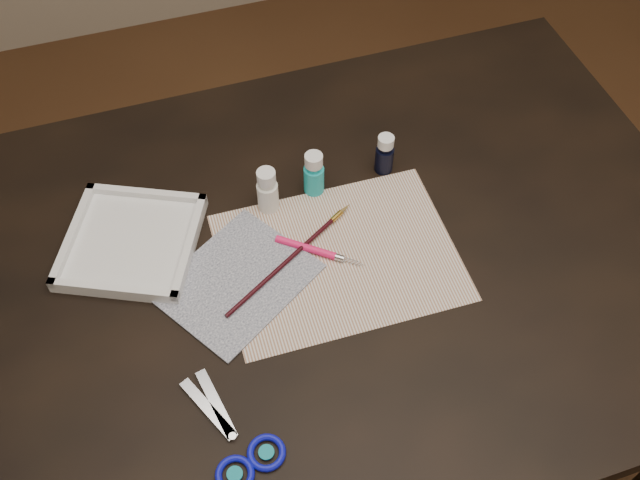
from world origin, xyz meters
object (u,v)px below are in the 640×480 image
object	(u,v)px
paper	(339,257)
palette_tray	(131,241)
paint_bottle_navy	(385,154)
scissors	(221,430)
canvas	(237,281)
paint_bottle_white	(267,190)
paint_bottle_cyan	(314,173)

from	to	relation	value
paper	palette_tray	xyz separation A→B (m)	(-0.31, 0.13, 0.01)
paper	paint_bottle_navy	bearing A→B (deg)	48.74
paint_bottle_navy	scissors	bearing A→B (deg)	-135.19
canvas	paint_bottle_white	xyz separation A→B (m)	(0.09, 0.13, 0.04)
canvas	paint_bottle_white	world-z (taller)	paint_bottle_white
canvas	paint_bottle_white	distance (m)	0.16
paint_bottle_cyan	palette_tray	distance (m)	0.32
paint_bottle_cyan	paint_bottle_navy	xyz separation A→B (m)	(0.13, 0.01, -0.00)
paint_bottle_cyan	palette_tray	size ratio (longest dim) A/B	0.41
canvas	paint_bottle_cyan	size ratio (longest dim) A/B	2.64
paint_bottle_navy	palette_tray	size ratio (longest dim) A/B	0.38
paper	paint_bottle_navy	distance (m)	0.21
canvas	paint_bottle_navy	bearing A→B (deg)	26.54
paint_bottle_white	palette_tray	size ratio (longest dim) A/B	0.42
scissors	canvas	bearing A→B (deg)	-44.15
paint_bottle_cyan	paint_bottle_white	bearing A→B (deg)	-171.81
paper	paint_bottle_white	size ratio (longest dim) A/B	4.31
canvas	paint_bottle_white	size ratio (longest dim) A/B	2.58
paper	paint_bottle_white	distance (m)	0.16
paint_bottle_navy	paper	bearing A→B (deg)	-131.26
paint_bottle_navy	canvas	bearing A→B (deg)	-153.46
paint_bottle_navy	paint_bottle_cyan	bearing A→B (deg)	-176.39
paper	paint_bottle_white	world-z (taller)	paint_bottle_white
paper	paint_bottle_white	xyz separation A→B (m)	(-0.08, 0.14, 0.04)
paint_bottle_cyan	paint_bottle_navy	bearing A→B (deg)	3.61
paint_bottle_white	paint_bottle_navy	distance (m)	0.22
paint_bottle_white	paint_bottle_cyan	bearing A→B (deg)	8.19
canvas	paint_bottle_cyan	distance (m)	0.23
paint_bottle_navy	scissors	xyz separation A→B (m)	(-0.38, -0.38, -0.03)
paint_bottle_navy	scissors	distance (m)	0.54
paint_bottle_white	palette_tray	world-z (taller)	paint_bottle_white
paint_bottle_cyan	palette_tray	world-z (taller)	paint_bottle_cyan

